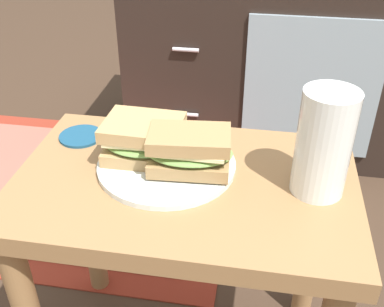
{
  "coord_description": "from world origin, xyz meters",
  "views": [
    {
      "loc": [
        0.11,
        -0.6,
        0.91
      ],
      "look_at": [
        0.01,
        0.0,
        0.51
      ],
      "focal_mm": 43.62,
      "sensor_mm": 36.0,
      "label": 1
    }
  ],
  "objects_px": {
    "plate": "(167,165)",
    "sandwich_back": "(189,151)",
    "tv_cabinet": "(273,63)",
    "sandwich_front": "(144,139)",
    "coaster": "(81,136)",
    "beer_glass": "(324,145)"
  },
  "relations": [
    {
      "from": "plate",
      "to": "sandwich_back",
      "type": "distance_m",
      "value": 0.06
    },
    {
      "from": "sandwich_back",
      "to": "beer_glass",
      "type": "relative_size",
      "value": 0.86
    },
    {
      "from": "sandwich_back",
      "to": "beer_glass",
      "type": "bearing_deg",
      "value": -1.65
    },
    {
      "from": "plate",
      "to": "sandwich_back",
      "type": "relative_size",
      "value": 1.6
    },
    {
      "from": "tv_cabinet",
      "to": "sandwich_front",
      "type": "xyz_separation_m",
      "value": [
        -0.21,
        -0.91,
        0.21
      ]
    },
    {
      "from": "tv_cabinet",
      "to": "coaster",
      "type": "xyz_separation_m",
      "value": [
        -0.35,
        -0.85,
        0.17
      ]
    },
    {
      "from": "coaster",
      "to": "beer_glass",
      "type": "bearing_deg",
      "value": -11.95
    },
    {
      "from": "coaster",
      "to": "plate",
      "type": "bearing_deg",
      "value": -21.15
    },
    {
      "from": "tv_cabinet",
      "to": "coaster",
      "type": "bearing_deg",
      "value": -112.34
    },
    {
      "from": "coaster",
      "to": "sandwich_back",
      "type": "bearing_deg",
      "value": -20.85
    },
    {
      "from": "tv_cabinet",
      "to": "sandwich_back",
      "type": "xyz_separation_m",
      "value": [
        -0.13,
        -0.94,
        0.22
      ]
    },
    {
      "from": "sandwich_front",
      "to": "sandwich_back",
      "type": "distance_m",
      "value": 0.09
    },
    {
      "from": "tv_cabinet",
      "to": "beer_glass",
      "type": "xyz_separation_m",
      "value": [
        0.07,
        -0.94,
        0.25
      ]
    },
    {
      "from": "sandwich_front",
      "to": "beer_glass",
      "type": "relative_size",
      "value": 0.82
    },
    {
      "from": "tv_cabinet",
      "to": "plate",
      "type": "xyz_separation_m",
      "value": [
        -0.17,
        -0.92,
        0.17
      ]
    },
    {
      "from": "plate",
      "to": "coaster",
      "type": "xyz_separation_m",
      "value": [
        -0.18,
        0.07,
        -0.0
      ]
    },
    {
      "from": "plate",
      "to": "sandwich_back",
      "type": "xyz_separation_m",
      "value": [
        0.04,
        -0.01,
        0.04
      ]
    },
    {
      "from": "beer_glass",
      "to": "sandwich_back",
      "type": "bearing_deg",
      "value": 178.35
    },
    {
      "from": "tv_cabinet",
      "to": "sandwich_front",
      "type": "bearing_deg",
      "value": -103.25
    },
    {
      "from": "tv_cabinet",
      "to": "coaster",
      "type": "distance_m",
      "value": 0.94
    },
    {
      "from": "sandwich_front",
      "to": "coaster",
      "type": "distance_m",
      "value": 0.15
    },
    {
      "from": "coaster",
      "to": "sandwich_front",
      "type": "bearing_deg",
      "value": -21.63
    }
  ]
}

